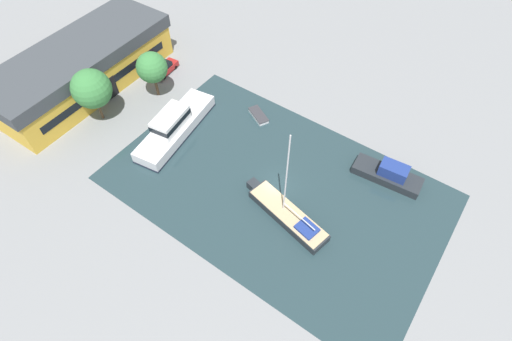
{
  "coord_description": "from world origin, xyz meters",
  "views": [
    {
      "loc": [
        -24.11,
        -14.31,
        38.54
      ],
      "look_at": [
        0.0,
        2.89,
        1.0
      ],
      "focal_mm": 28.0,
      "sensor_mm": 36.0,
      "label": 1
    }
  ],
  "objects_px": {
    "parked_car": "(165,68)",
    "sailboat_moored": "(287,214)",
    "quay_tree_by_water": "(91,89)",
    "warehouse_building": "(82,67)",
    "small_dinghy": "(259,115)",
    "cabin_boat": "(389,174)",
    "quay_tree_near_building": "(152,68)",
    "motor_cruiser": "(174,126)"
  },
  "relations": [
    {
      "from": "sailboat_moored",
      "to": "warehouse_building",
      "type": "bearing_deg",
      "value": 98.56
    },
    {
      "from": "quay_tree_by_water",
      "to": "sailboat_moored",
      "type": "distance_m",
      "value": 29.55
    },
    {
      "from": "warehouse_building",
      "to": "small_dinghy",
      "type": "height_order",
      "value": "warehouse_building"
    },
    {
      "from": "cabin_boat",
      "to": "small_dinghy",
      "type": "bearing_deg",
      "value": 85.88
    },
    {
      "from": "quay_tree_near_building",
      "to": "parked_car",
      "type": "bearing_deg",
      "value": 32.05
    },
    {
      "from": "quay_tree_by_water",
      "to": "warehouse_building",
      "type": "bearing_deg",
      "value": 63.91
    },
    {
      "from": "warehouse_building",
      "to": "quay_tree_near_building",
      "type": "distance_m",
      "value": 10.91
    },
    {
      "from": "quay_tree_near_building",
      "to": "warehouse_building",
      "type": "bearing_deg",
      "value": 114.2
    },
    {
      "from": "quay_tree_near_building",
      "to": "sailboat_moored",
      "type": "relative_size",
      "value": 0.54
    },
    {
      "from": "quay_tree_near_building",
      "to": "parked_car",
      "type": "relative_size",
      "value": 1.48
    },
    {
      "from": "motor_cruiser",
      "to": "cabin_boat",
      "type": "relative_size",
      "value": 1.7
    },
    {
      "from": "quay_tree_by_water",
      "to": "parked_car",
      "type": "height_order",
      "value": "quay_tree_by_water"
    },
    {
      "from": "quay_tree_by_water",
      "to": "sailboat_moored",
      "type": "height_order",
      "value": "sailboat_moored"
    },
    {
      "from": "sailboat_moored",
      "to": "small_dinghy",
      "type": "height_order",
      "value": "sailboat_moored"
    },
    {
      "from": "quay_tree_by_water",
      "to": "small_dinghy",
      "type": "relative_size",
      "value": 2.01
    },
    {
      "from": "small_dinghy",
      "to": "motor_cruiser",
      "type": "bearing_deg",
      "value": 168.18
    },
    {
      "from": "parked_car",
      "to": "warehouse_building",
      "type": "bearing_deg",
      "value": -135.18
    },
    {
      "from": "warehouse_building",
      "to": "sailboat_moored",
      "type": "xyz_separation_m",
      "value": [
        -2.22,
        -36.21,
        -2.61
      ]
    },
    {
      "from": "warehouse_building",
      "to": "quay_tree_by_water",
      "type": "height_order",
      "value": "quay_tree_by_water"
    },
    {
      "from": "quay_tree_near_building",
      "to": "small_dinghy",
      "type": "bearing_deg",
      "value": -72.21
    },
    {
      "from": "quay_tree_near_building",
      "to": "small_dinghy",
      "type": "height_order",
      "value": "quay_tree_near_building"
    },
    {
      "from": "quay_tree_by_water",
      "to": "cabin_boat",
      "type": "distance_m",
      "value": 38.58
    },
    {
      "from": "parked_car",
      "to": "sailboat_moored",
      "type": "relative_size",
      "value": 0.36
    },
    {
      "from": "parked_car",
      "to": "motor_cruiser",
      "type": "bearing_deg",
      "value": -46.36
    },
    {
      "from": "small_dinghy",
      "to": "parked_car",
      "type": "bearing_deg",
      "value": 118.28
    },
    {
      "from": "sailboat_moored",
      "to": "small_dinghy",
      "type": "bearing_deg",
      "value": 58.52
    },
    {
      "from": "cabin_boat",
      "to": "quay_tree_by_water",
      "type": "bearing_deg",
      "value": 104.43
    },
    {
      "from": "cabin_boat",
      "to": "quay_tree_near_building",
      "type": "bearing_deg",
      "value": 93.36
    },
    {
      "from": "cabin_boat",
      "to": "warehouse_building",
      "type": "bearing_deg",
      "value": 97.16
    },
    {
      "from": "quay_tree_near_building",
      "to": "motor_cruiser",
      "type": "height_order",
      "value": "quay_tree_near_building"
    },
    {
      "from": "quay_tree_near_building",
      "to": "sailboat_moored",
      "type": "xyz_separation_m",
      "value": [
        -6.65,
        -26.36,
        -4.12
      ]
    },
    {
      "from": "small_dinghy",
      "to": "sailboat_moored",
      "type": "bearing_deg",
      "value": -106.42
    },
    {
      "from": "warehouse_building",
      "to": "quay_tree_near_building",
      "type": "bearing_deg",
      "value": -67.49
    },
    {
      "from": "warehouse_building",
      "to": "sailboat_moored",
      "type": "height_order",
      "value": "sailboat_moored"
    },
    {
      "from": "quay_tree_near_building",
      "to": "parked_car",
      "type": "distance_m",
      "value": 6.43
    },
    {
      "from": "quay_tree_by_water",
      "to": "parked_car",
      "type": "distance_m",
      "value": 12.9
    },
    {
      "from": "warehouse_building",
      "to": "parked_car",
      "type": "xyz_separation_m",
      "value": [
        8.73,
        -7.16,
        -2.42
      ]
    },
    {
      "from": "quay_tree_by_water",
      "to": "sailboat_moored",
      "type": "bearing_deg",
      "value": -87.61
    },
    {
      "from": "warehouse_building",
      "to": "cabin_boat",
      "type": "xyz_separation_m",
      "value": [
        9.41,
        -43.17,
        -2.34
      ]
    },
    {
      "from": "parked_car",
      "to": "motor_cruiser",
      "type": "xyz_separation_m",
      "value": [
        -8.54,
        -9.99,
        0.53
      ]
    },
    {
      "from": "quay_tree_near_building",
      "to": "small_dinghy",
      "type": "distance_m",
      "value": 15.85
    },
    {
      "from": "sailboat_moored",
      "to": "motor_cruiser",
      "type": "xyz_separation_m",
      "value": [
        2.42,
        19.07,
        0.72
      ]
    }
  ]
}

